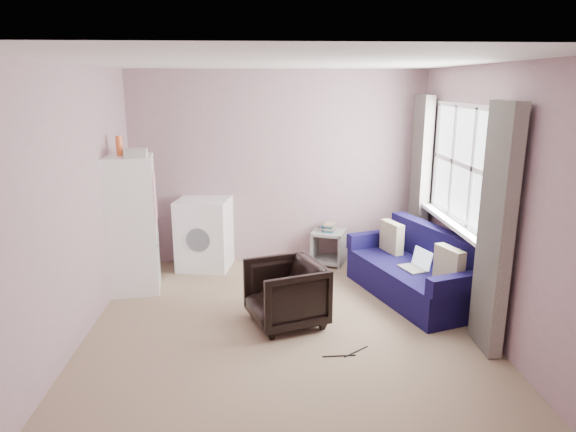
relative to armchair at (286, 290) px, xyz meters
name	(u,v)px	position (x,y,z in m)	size (l,w,h in m)	color
room	(288,205)	(0.01, -0.19, 0.90)	(3.84, 4.24, 2.54)	#987F64
armchair	(286,290)	(0.00, 0.00, 0.00)	(0.68, 0.64, 0.70)	black
fridge	(132,224)	(-1.69, 0.96, 0.44)	(0.62, 0.61, 1.77)	white
washing_machine	(205,232)	(-0.96, 1.70, 0.12)	(0.74, 0.74, 0.91)	white
side_table	(329,245)	(0.65, 1.73, -0.09)	(0.53, 0.53, 0.56)	gray
sofa	(417,272)	(1.50, 0.60, -0.07)	(1.28, 1.87, 0.76)	#130E43
window_dressing	(451,202)	(1.78, 0.50, 0.76)	(0.17, 2.62, 2.18)	white
floor_cables	(348,354)	(0.52, -0.64, -0.34)	(0.43, 0.19, 0.01)	black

